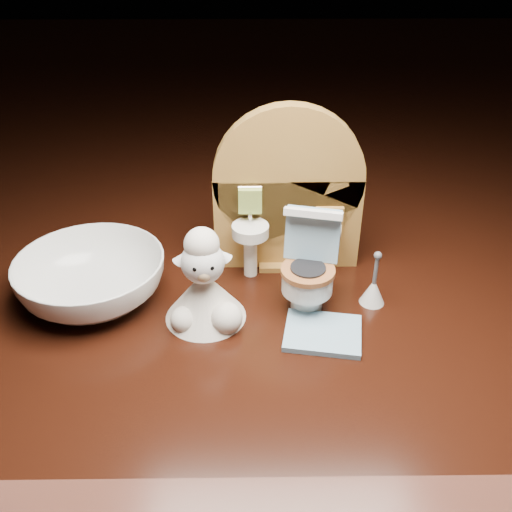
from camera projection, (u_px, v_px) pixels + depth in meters
The scene contains 6 objects.
backdrop_panel at pixel (287, 200), 0.50m from camera, with size 0.13×0.05×0.15m.
toy_toilet at pixel (310, 270), 0.47m from camera, with size 0.05×0.06×0.09m.
bath_mat at pixel (323, 333), 0.44m from camera, with size 0.06×0.05×0.00m, color #82ACC5.
toilet_brush at pixel (373, 290), 0.47m from camera, with size 0.02×0.02×0.05m.
plush_lamb at pixel (205, 289), 0.45m from camera, with size 0.07×0.07×0.08m.
ceramic_bowl at pixel (92, 279), 0.48m from camera, with size 0.12×0.12×0.04m, color white.
Camera 1 is at (-0.03, -0.38, 0.29)m, focal length 40.00 mm.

